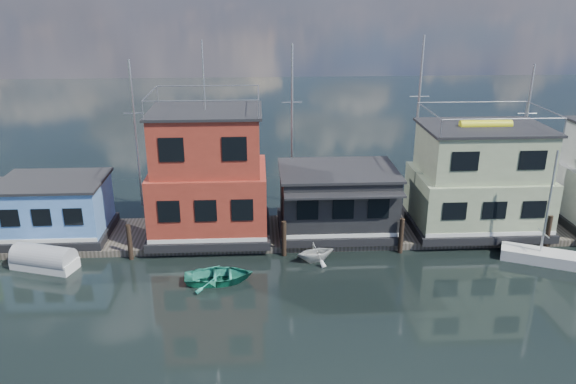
{
  "coord_description": "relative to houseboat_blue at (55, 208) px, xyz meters",
  "views": [
    {
      "loc": [
        -5.4,
        -20.88,
        15.05
      ],
      "look_at": [
        -3.61,
        12.0,
        3.0
      ],
      "focal_mm": 35.0,
      "sensor_mm": 36.0,
      "label": 1
    }
  ],
  "objects": [
    {
      "name": "ground",
      "position": [
        18.0,
        -12.0,
        -2.21
      ],
      "size": [
        160.0,
        160.0,
        0.0
      ],
      "primitive_type": "plane",
      "color": "black",
      "rests_on": "ground"
    },
    {
      "name": "dock",
      "position": [
        18.0,
        0.0,
        -2.01
      ],
      "size": [
        48.0,
        5.0,
        0.4
      ],
      "primitive_type": "cube",
      "color": "#595147",
      "rests_on": "ground"
    },
    {
      "name": "houseboat_blue",
      "position": [
        0.0,
        0.0,
        0.0
      ],
      "size": [
        6.4,
        4.9,
        3.66
      ],
      "color": "black",
      "rests_on": "dock"
    },
    {
      "name": "houseboat_red",
      "position": [
        9.5,
        0.0,
        1.9
      ],
      "size": [
        7.4,
        5.9,
        11.86
      ],
      "color": "black",
      "rests_on": "dock"
    },
    {
      "name": "houseboat_dark",
      "position": [
        17.5,
        -0.02,
        0.21
      ],
      "size": [
        7.4,
        6.1,
        4.06
      ],
      "color": "black",
      "rests_on": "dock"
    },
    {
      "name": "houseboat_green",
      "position": [
        26.5,
        0.0,
        1.34
      ],
      "size": [
        8.4,
        5.9,
        7.03
      ],
      "color": "black",
      "rests_on": "dock"
    },
    {
      "name": "pilings",
      "position": [
        17.67,
        -2.8,
        -1.11
      ],
      "size": [
        42.28,
        0.28,
        2.2
      ],
      "color": "#2D2116",
      "rests_on": "ground"
    },
    {
      "name": "background_masts",
      "position": [
        22.76,
        6.0,
        3.35
      ],
      "size": [
        36.4,
        0.16,
        12.0
      ],
      "color": "silver",
      "rests_on": "ground"
    },
    {
      "name": "dinghy_teal",
      "position": [
        10.34,
        -5.82,
        -1.82
      ],
      "size": [
        3.93,
        2.98,
        0.76
      ],
      "primitive_type": "imported",
      "rotation": [
        0.0,
        0.0,
        1.67
      ],
      "color": "#258B71",
      "rests_on": "ground"
    },
    {
      "name": "tarp_runabout",
      "position": [
        0.34,
        -3.67,
        -1.65
      ],
      "size": [
        3.93,
        2.49,
        1.49
      ],
      "rotation": [
        0.0,
        0.0,
        -0.31
      ],
      "color": "silver",
      "rests_on": "ground"
    },
    {
      "name": "day_sailer",
      "position": [
        28.83,
        -4.37,
        -1.8
      ],
      "size": [
        4.46,
        3.03,
        6.71
      ],
      "rotation": [
        0.0,
        0.0,
        -0.42
      ],
      "color": "silver",
      "rests_on": "ground"
    },
    {
      "name": "dinghy_white",
      "position": [
        15.79,
        -3.65,
        -1.61
      ],
      "size": [
        2.75,
        2.54,
        1.2
      ],
      "primitive_type": "imported",
      "rotation": [
        0.0,
        0.0,
        1.87
      ],
      "color": "silver",
      "rests_on": "ground"
    }
  ]
}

